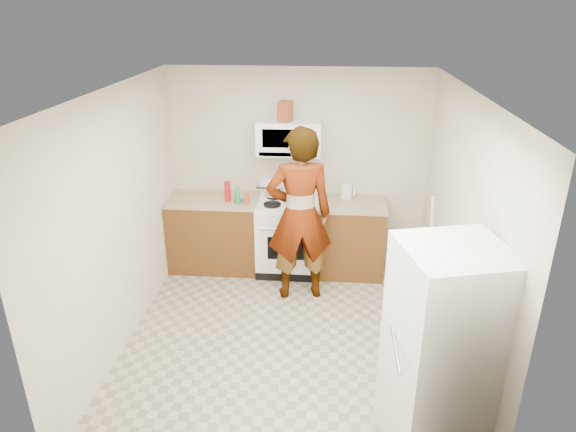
# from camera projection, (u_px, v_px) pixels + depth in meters

# --- Properties ---
(floor) EXTENTS (3.60, 3.60, 0.00)m
(floor) POSITION_uv_depth(u_px,v_px,m) (286.00, 338.00, 5.27)
(floor) COLOR gray
(floor) RESTS_ON ground
(back_wall) EXTENTS (3.20, 0.02, 2.50)m
(back_wall) POSITION_uv_depth(u_px,v_px,m) (298.00, 169.00, 6.43)
(back_wall) COLOR beige
(back_wall) RESTS_ON floor
(right_wall) EXTENTS (0.02, 3.60, 2.50)m
(right_wall) POSITION_uv_depth(u_px,v_px,m) (459.00, 233.00, 4.67)
(right_wall) COLOR beige
(right_wall) RESTS_ON floor
(cabinet_left) EXTENTS (1.12, 0.62, 0.90)m
(cabinet_left) POSITION_uv_depth(u_px,v_px,m) (215.00, 234.00, 6.55)
(cabinet_left) COLOR #583614
(cabinet_left) RESTS_ON floor
(counter_left) EXTENTS (1.14, 0.64, 0.03)m
(counter_left) POSITION_uv_depth(u_px,v_px,m) (213.00, 200.00, 6.37)
(counter_left) COLOR tan
(counter_left) RESTS_ON cabinet_left
(cabinet_right) EXTENTS (0.80, 0.62, 0.90)m
(cabinet_right) POSITION_uv_depth(u_px,v_px,m) (350.00, 239.00, 6.42)
(cabinet_right) COLOR #583614
(cabinet_right) RESTS_ON floor
(counter_right) EXTENTS (0.82, 0.64, 0.03)m
(counter_right) POSITION_uv_depth(u_px,v_px,m) (352.00, 204.00, 6.24)
(counter_right) COLOR tan
(counter_right) RESTS_ON cabinet_right
(gas_range) EXTENTS (0.76, 0.65, 1.13)m
(gas_range) POSITION_uv_depth(u_px,v_px,m) (288.00, 234.00, 6.46)
(gas_range) COLOR white
(gas_range) RESTS_ON floor
(microwave) EXTENTS (0.76, 0.38, 0.40)m
(microwave) POSITION_uv_depth(u_px,v_px,m) (289.00, 137.00, 6.10)
(microwave) COLOR white
(microwave) RESTS_ON back_wall
(person) EXTENTS (0.81, 0.61, 2.01)m
(person) POSITION_uv_depth(u_px,v_px,m) (299.00, 215.00, 5.68)
(person) COLOR tan
(person) RESTS_ON floor
(fridge) EXTENTS (0.85, 0.85, 1.70)m
(fridge) POSITION_uv_depth(u_px,v_px,m) (443.00, 354.00, 3.70)
(fridge) COLOR #BBBAB6
(fridge) RESTS_ON floor
(kettle) EXTENTS (0.15, 0.15, 0.17)m
(kettle) POSITION_uv_depth(u_px,v_px,m) (346.00, 192.00, 6.35)
(kettle) COLOR white
(kettle) RESTS_ON counter_right
(jug) EXTENTS (0.18, 0.18, 0.24)m
(jug) POSITION_uv_depth(u_px,v_px,m) (285.00, 111.00, 5.93)
(jug) COLOR brown
(jug) RESTS_ON microwave
(saucepan) EXTENTS (0.21, 0.21, 0.11)m
(saucepan) POSITION_uv_depth(u_px,v_px,m) (273.00, 191.00, 6.40)
(saucepan) COLOR silver
(saucepan) RESTS_ON gas_range
(tray) EXTENTS (0.29, 0.24, 0.05)m
(tray) POSITION_uv_depth(u_px,v_px,m) (302.00, 203.00, 6.15)
(tray) COLOR white
(tray) RESTS_ON gas_range
(bottle_spray) EXTENTS (0.08, 0.08, 0.25)m
(bottle_spray) POSITION_uv_depth(u_px,v_px,m) (228.00, 191.00, 6.24)
(bottle_spray) COLOR #B80D15
(bottle_spray) RESTS_ON counter_left
(bottle_hot_sauce) EXTENTS (0.06, 0.06, 0.15)m
(bottle_hot_sauce) POSITION_uv_depth(u_px,v_px,m) (247.00, 199.00, 6.14)
(bottle_hot_sauce) COLOR red
(bottle_hot_sauce) RESTS_ON counter_left
(bottle_green_cap) EXTENTS (0.07, 0.07, 0.20)m
(bottle_green_cap) POSITION_uv_depth(u_px,v_px,m) (238.00, 195.00, 6.19)
(bottle_green_cap) COLOR #1A9140
(bottle_green_cap) RESTS_ON counter_left
(pot_lid) EXTENTS (0.22, 0.22, 0.01)m
(pot_lid) POSITION_uv_depth(u_px,v_px,m) (242.00, 201.00, 6.26)
(pot_lid) COLOR white
(pot_lid) RESTS_ON counter_left
(broom) EXTENTS (0.18, 0.27, 1.37)m
(broom) POSITION_uv_depth(u_px,v_px,m) (431.00, 252.00, 5.55)
(broom) COLOR silver
(broom) RESTS_ON floor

